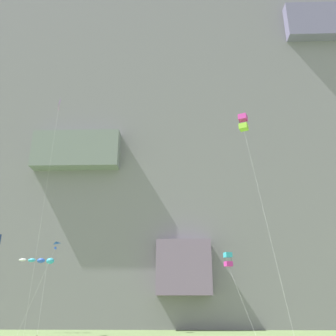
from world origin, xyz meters
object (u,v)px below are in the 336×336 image
at_px(kite_delta_mid_right, 52,251).
at_px(kite_diamond_near_cliff, 57,118).
at_px(kite_box_far_right, 228,260).
at_px(kite_windsock_mid_center, 42,261).
at_px(kite_box_upper_mid, 243,123).

bearing_deg(kite_delta_mid_right, kite_diamond_near_cliff, 142.61).
relative_size(kite_delta_mid_right, kite_box_far_right, 1.22).
bearing_deg(kite_windsock_mid_center, kite_box_far_right, -27.31).
relative_size(kite_diamond_near_cliff, kite_delta_mid_right, 3.20).
distance_m(kite_box_upper_mid, kite_box_far_right, 14.18).
distance_m(kite_diamond_near_cliff, kite_box_far_right, 32.75).
bearing_deg(kite_diamond_near_cliff, kite_box_far_right, -21.87).
height_order(kite_box_upper_mid, kite_box_far_right, kite_box_upper_mid).
relative_size(kite_windsock_mid_center, kite_box_far_right, 1.12).
xyz_separation_m(kite_windsock_mid_center, kite_box_far_right, (23.69, -12.23, -1.31)).
height_order(kite_windsock_mid_center, kite_box_far_right, kite_windsock_mid_center).
distance_m(kite_diamond_near_cliff, kite_windsock_mid_center, 20.55).
height_order(kite_diamond_near_cliff, kite_box_far_right, kite_diamond_near_cliff).
xyz_separation_m(kite_box_upper_mid, kite_box_far_right, (-0.75, 9.45, -10.54)).
xyz_separation_m(kite_box_upper_mid, kite_windsock_mid_center, (-24.44, 21.68, -9.23)).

